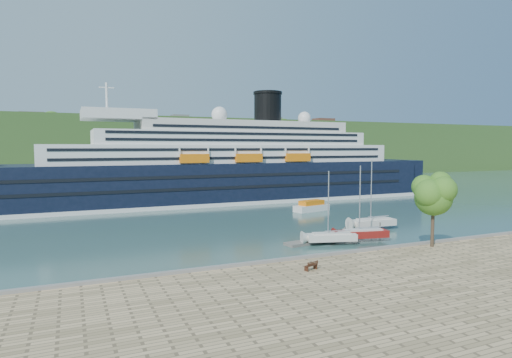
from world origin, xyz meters
name	(u,v)px	position (x,y,z in m)	size (l,w,h in m)	color
ground	(385,257)	(0.00, 0.00, 0.00)	(400.00, 400.00, 0.00)	#2D504D
far_hillside	(154,148)	(0.00, 145.00, 12.00)	(400.00, 50.00, 24.00)	#2B5321
quay_coping	(387,247)	(0.00, -0.20, 1.15)	(220.00, 0.50, 0.30)	slate
cruise_ship	(220,146)	(-1.39, 54.29, 12.81)	(114.05, 16.61, 25.61)	black
park_bench	(311,265)	(-12.25, -4.09, 1.47)	(1.45, 0.60, 0.93)	#462414
promenade_tree	(433,206)	(5.48, -1.50, 5.68)	(5.66, 5.66, 9.37)	#306A1B
floating_pontoon	(335,238)	(0.12, 10.22, 0.18)	(16.06, 1.96, 0.36)	slate
sailboat_white_near	(332,210)	(-2.07, 7.77, 4.52)	(7.00, 1.94, 9.04)	silver
sailboat_red	(363,205)	(2.80, 7.73, 4.80)	(7.44, 2.07, 9.60)	maroon
sailboat_white_far	(374,197)	(9.50, 13.84, 5.01)	(7.76, 2.16, 10.03)	silver
tender_launch	(311,206)	(10.54, 33.81, 1.05)	(7.60, 2.60, 2.10)	orange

